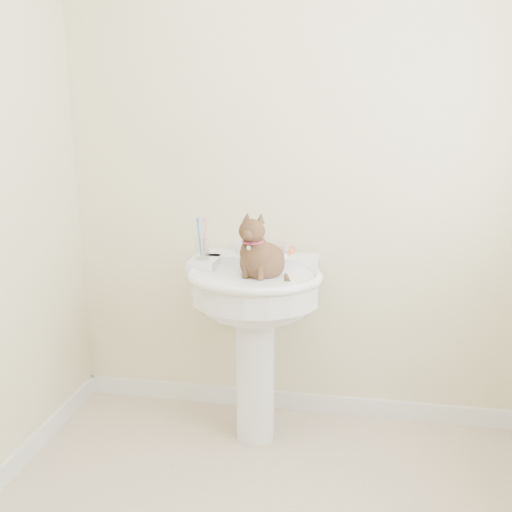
% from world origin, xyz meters
% --- Properties ---
extents(wall_back, '(2.20, 0.00, 2.50)m').
position_xyz_m(wall_back, '(0.00, 1.10, 1.25)').
color(wall_back, beige).
rests_on(wall_back, ground).
extents(wall_front, '(2.20, 0.00, 2.50)m').
position_xyz_m(wall_front, '(0.00, -1.10, 1.25)').
color(wall_front, beige).
rests_on(wall_front, ground).
extents(baseboard_back, '(2.20, 0.02, 0.09)m').
position_xyz_m(baseboard_back, '(0.00, 1.09, 0.04)').
color(baseboard_back, white).
rests_on(baseboard_back, floor).
extents(pedestal_sink, '(0.60, 0.59, 0.83)m').
position_xyz_m(pedestal_sink, '(-0.16, 0.81, 0.65)').
color(pedestal_sink, white).
rests_on(pedestal_sink, floor).
extents(faucet, '(0.28, 0.12, 0.14)m').
position_xyz_m(faucet, '(-0.15, 0.96, 0.87)').
color(faucet, silver).
rests_on(faucet, pedestal_sink).
extents(soap_bar, '(0.10, 0.08, 0.03)m').
position_xyz_m(soap_bar, '(-0.06, 1.04, 0.84)').
color(soap_bar, '#D45C2F').
rests_on(soap_bar, pedestal_sink).
extents(toothbrush_cup, '(0.07, 0.07, 0.19)m').
position_xyz_m(toothbrush_cup, '(-0.40, 0.86, 0.88)').
color(toothbrush_cup, silver).
rests_on(toothbrush_cup, pedestal_sink).
extents(cat, '(0.21, 0.27, 0.39)m').
position_xyz_m(cat, '(-0.13, 0.79, 0.87)').
color(cat, brown).
rests_on(cat, pedestal_sink).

